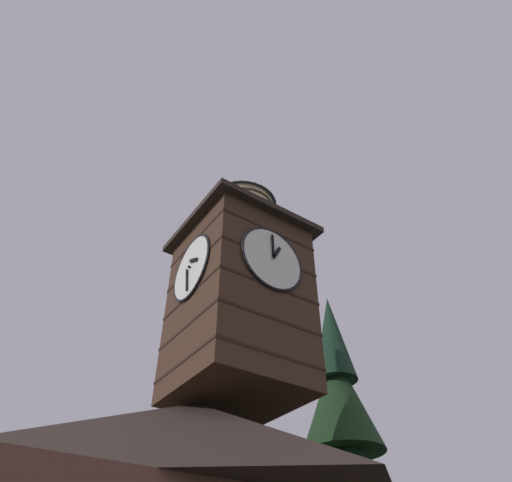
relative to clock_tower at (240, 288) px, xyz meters
The scene contains 2 objects.
clock_tower is the anchor object (origin of this frame).
flying_bird_high 11.79m from the clock_tower, 124.45° to the right, with size 0.60×0.23×0.12m.
Camera 1 is at (8.55, 11.99, 1.93)m, focal length 32.71 mm.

